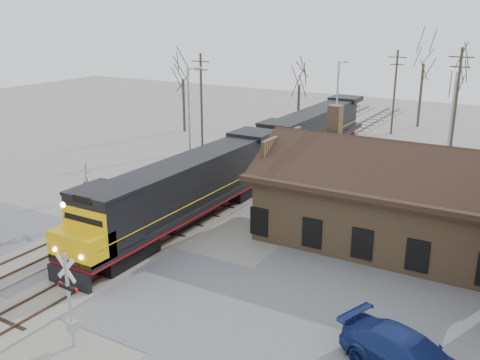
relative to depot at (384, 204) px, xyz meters
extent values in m
plane|color=gray|center=(-11.99, -12.00, -2.41)|extent=(140.00, 140.00, 0.00)
cube|color=#5D5D61|center=(-11.99, -12.00, -2.39)|extent=(60.00, 9.00, 0.03)
cube|color=#5D5D61|center=(6.01, -8.00, -2.39)|extent=(22.00, 26.00, 0.03)
cube|color=gray|center=(-11.99, 3.00, -2.35)|extent=(3.40, 90.00, 0.12)
cube|color=#473323|center=(-12.71, 3.00, -2.24)|extent=(0.08, 90.00, 0.14)
cube|color=#473323|center=(-11.27, 3.00, -2.24)|extent=(0.08, 90.00, 0.14)
cube|color=gray|center=(-16.49, 3.00, -2.35)|extent=(3.40, 90.00, 0.12)
cube|color=#473323|center=(-17.21, 3.00, -2.24)|extent=(0.08, 90.00, 0.14)
cube|color=#473323|center=(-15.77, 3.00, -2.24)|extent=(0.08, 90.00, 0.14)
cube|color=#866345|center=(0.01, 0.00, -0.41)|extent=(14.00, 8.00, 4.00)
cube|color=black|center=(0.01, 0.00, 1.69)|extent=(15.20, 9.20, 0.30)
cube|color=black|center=(0.01, -2.30, 2.69)|extent=(15.00, 4.71, 2.66)
cube|color=black|center=(0.01, 2.30, 2.69)|extent=(15.00, 4.71, 2.66)
cube|color=#866345|center=(-3.99, 1.50, 4.39)|extent=(0.80, 0.80, 2.20)
cube|color=black|center=(-11.99, -10.49, -1.84)|extent=(2.59, 4.14, 1.04)
cube|color=black|center=(-11.99, 2.97, -1.84)|extent=(2.59, 4.14, 1.04)
cube|color=black|center=(-11.99, -3.76, -1.01)|extent=(3.11, 20.70, 0.36)
cube|color=#9A0B10|center=(-11.99, -3.76, -1.24)|extent=(3.13, 20.70, 0.12)
cube|color=black|center=(-11.99, -2.46, 0.59)|extent=(2.69, 15.01, 2.90)
cube|color=black|center=(-11.99, -11.42, 0.59)|extent=(3.11, 2.90, 2.90)
cube|color=yellow|center=(-11.99, -13.18, -0.28)|extent=(3.11, 1.86, 1.45)
cube|color=black|center=(-11.99, -14.21, -1.84)|extent=(2.90, 0.25, 1.04)
cylinder|color=#FFF2CC|center=(-11.99, -14.13, 2.15)|extent=(0.29, 0.10, 0.29)
cube|color=black|center=(-11.99, 10.71, -1.84)|extent=(2.59, 4.14, 1.04)
cube|color=black|center=(-11.99, 24.17, -1.84)|extent=(2.59, 4.14, 1.04)
cube|color=black|center=(-11.99, 17.44, -1.01)|extent=(3.11, 20.70, 0.36)
cube|color=#9A0B10|center=(-11.99, 17.44, -1.24)|extent=(3.13, 20.70, 0.12)
cube|color=black|center=(-11.99, 18.74, 0.59)|extent=(2.69, 15.01, 2.90)
cube|color=black|center=(-11.99, 9.78, 0.59)|extent=(3.11, 2.90, 2.90)
cube|color=black|center=(-11.99, 8.02, -0.28)|extent=(3.11, 1.86, 1.45)
cube|color=black|center=(-11.99, 6.99, -1.84)|extent=(2.90, 0.25, 1.04)
cylinder|color=#A5A8AD|center=(-8.04, -17.64, -0.26)|extent=(0.15, 0.15, 4.30)
cube|color=silver|center=(-8.04, -17.64, 1.25)|extent=(1.12, 0.11, 1.12)
cube|color=silver|center=(-8.04, -17.64, 1.25)|extent=(1.12, 0.11, 1.12)
cube|color=black|center=(-8.04, -17.64, 0.39)|extent=(0.97, 0.21, 0.16)
cylinder|color=#B20C0C|center=(-8.52, -17.61, 0.39)|extent=(0.26, 0.10, 0.26)
cylinder|color=#B20C0C|center=(-7.56, -17.67, 0.39)|extent=(0.26, 0.10, 0.26)
cube|color=#A5A8AD|center=(-8.04, -17.64, -1.44)|extent=(0.43, 0.32, 0.54)
cylinder|color=#A5A8AD|center=(-17.70, -7.16, -0.33)|extent=(0.15, 0.15, 4.15)
cube|color=silver|center=(-17.70, -7.16, 1.12)|extent=(1.01, 0.48, 1.09)
cube|color=silver|center=(-17.70, -7.16, 1.12)|extent=(1.01, 0.48, 1.09)
cube|color=black|center=(-17.70, -7.16, 0.29)|extent=(0.91, 0.52, 0.16)
cylinder|color=#B20C0C|center=(-17.28, -7.35, 0.29)|extent=(0.26, 0.17, 0.25)
cylinder|color=#B20C0C|center=(-18.13, -6.97, 0.29)|extent=(0.26, 0.17, 0.25)
cube|color=#A5A8AD|center=(-17.70, -7.16, -1.47)|extent=(0.41, 0.31, 0.52)
imported|color=navy|center=(4.65, -12.40, -1.57)|extent=(6.23, 4.21, 1.68)
cylinder|color=#A5A8AD|center=(-18.24, 5.20, 2.23)|extent=(0.18, 0.18, 9.27)
cylinder|color=#A5A8AD|center=(-18.24, 6.10, 6.76)|extent=(0.12, 1.80, 0.12)
cube|color=#A5A8AD|center=(-18.24, 6.90, 6.66)|extent=(0.25, 0.50, 0.12)
cylinder|color=#A5A8AD|center=(-7.95, 12.50, 2.43)|extent=(0.18, 0.18, 9.68)
cylinder|color=#A5A8AD|center=(-7.95, 13.40, 7.17)|extent=(0.12, 1.80, 0.12)
cube|color=#A5A8AD|center=(-7.95, 14.20, 7.07)|extent=(0.25, 0.50, 0.12)
cylinder|color=#A5A8AD|center=(-0.52, 25.20, 1.66)|extent=(0.18, 0.18, 8.13)
cylinder|color=#A5A8AD|center=(-0.52, 26.10, 5.62)|extent=(0.12, 1.80, 0.12)
cube|color=#A5A8AD|center=(-0.52, 26.90, 5.52)|extent=(0.25, 0.50, 0.12)
cylinder|color=#382D23|center=(-22.73, 13.59, 2.47)|extent=(0.24, 0.24, 9.76)
cube|color=#382D23|center=(-22.73, 13.59, 6.55)|extent=(2.00, 0.10, 0.10)
cube|color=#382D23|center=(-22.73, 13.59, 5.75)|extent=(1.60, 0.10, 0.10)
cylinder|color=#382D23|center=(-7.81, 30.77, 2.39)|extent=(0.24, 0.24, 9.60)
cube|color=#382D23|center=(-7.81, 30.77, 6.40)|extent=(2.00, 0.10, 0.10)
cube|color=#382D23|center=(-7.81, 30.77, 5.60)|extent=(1.60, 0.10, 0.10)
cylinder|color=#382D23|center=(0.88, 17.29, 3.02)|extent=(0.24, 0.24, 10.85)
cube|color=#382D23|center=(0.88, 17.29, 7.65)|extent=(2.00, 0.10, 0.10)
cube|color=#382D23|center=(0.88, 17.29, 6.85)|extent=(1.60, 0.10, 0.10)
cylinder|color=#382D23|center=(-29.60, 19.88, 0.69)|extent=(0.32, 0.32, 6.19)
cylinder|color=#382D23|center=(-17.56, 25.97, 0.41)|extent=(0.32, 0.32, 5.63)
cylinder|color=#382D23|center=(-6.18, 36.88, 1.44)|extent=(0.32, 0.32, 7.70)
cylinder|color=#382D23|center=(-0.97, 28.53, 1.05)|extent=(0.32, 0.32, 6.91)
camera|label=1|loc=(7.94, -30.93, 11.12)|focal=40.00mm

